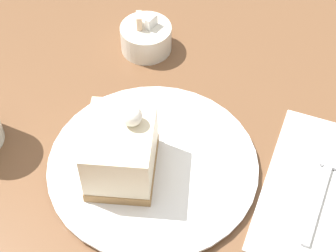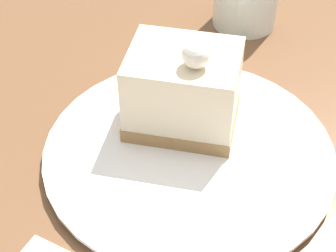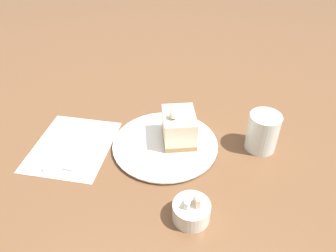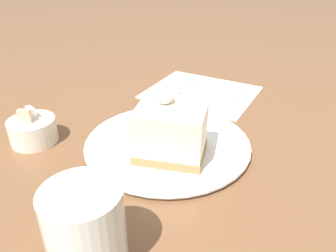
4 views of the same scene
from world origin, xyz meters
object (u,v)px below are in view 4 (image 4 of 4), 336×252
cake_slice (170,132)px  knife (214,88)px  plate (167,144)px  sugar_bowl (33,130)px  fork (190,93)px  drinking_glass (86,232)px

cake_slice → knife: size_ratio=0.57×
plate → cake_slice: (-0.03, -0.02, 0.04)m
knife → sugar_bowl: bearing=155.1°
knife → sugar_bowl: sugar_bowl is taller
cake_slice → fork: (0.24, 0.05, -0.04)m
knife → drinking_glass: drinking_glass is taller
cake_slice → knife: (0.29, 0.01, -0.04)m
cake_slice → fork: bearing=2.9°
fork → drinking_glass: 0.45m
fork → plate: bearing=-162.1°
plate → sugar_bowl: 0.22m
fork → sugar_bowl: size_ratio=2.23×
plate → knife: bearing=-1.5°
sugar_bowl → drinking_glass: size_ratio=0.77×
cake_slice → sugar_bowl: cake_slice is taller
knife → sugar_bowl: 0.39m
drinking_glass → fork: bearing=6.0°
plate → fork: (0.21, 0.03, -0.00)m
knife → plate: bearing=-172.6°
plate → fork: 0.21m
cake_slice → drinking_glass: 0.20m
plate → drinking_glass: (-0.24, -0.01, 0.04)m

